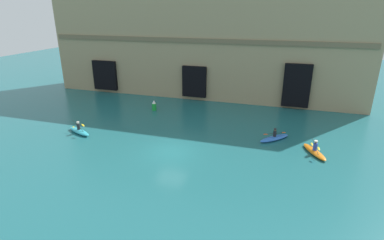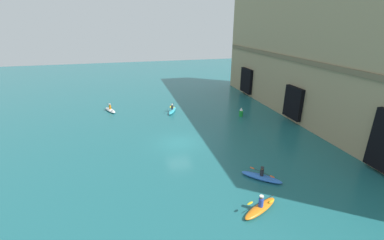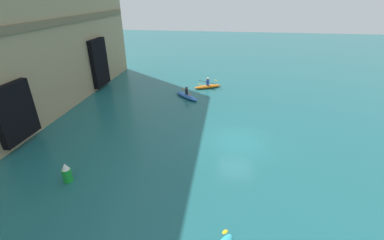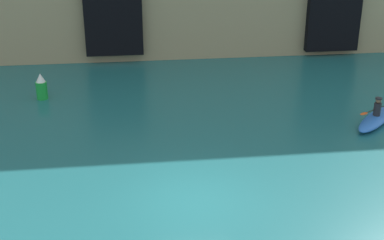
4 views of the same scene
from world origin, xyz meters
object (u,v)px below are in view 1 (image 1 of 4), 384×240
(kayak_blue, at_px, (274,138))
(marker_buoy, at_px, (154,106))
(kayak_cyan, at_px, (79,131))
(kayak_orange, at_px, (314,151))

(kayak_blue, distance_m, marker_buoy, 14.72)
(kayak_cyan, relative_size, kayak_blue, 1.10)
(kayak_cyan, relative_size, marker_buoy, 2.67)
(kayak_cyan, height_order, kayak_orange, kayak_orange)
(kayak_cyan, distance_m, kayak_blue, 18.42)
(kayak_blue, bearing_deg, kayak_cyan, 145.98)
(marker_buoy, bearing_deg, kayak_cyan, -115.07)
(kayak_blue, height_order, marker_buoy, marker_buoy)
(kayak_orange, distance_m, marker_buoy, 18.46)
(kayak_cyan, xyz_separation_m, marker_buoy, (4.02, 8.59, 0.33))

